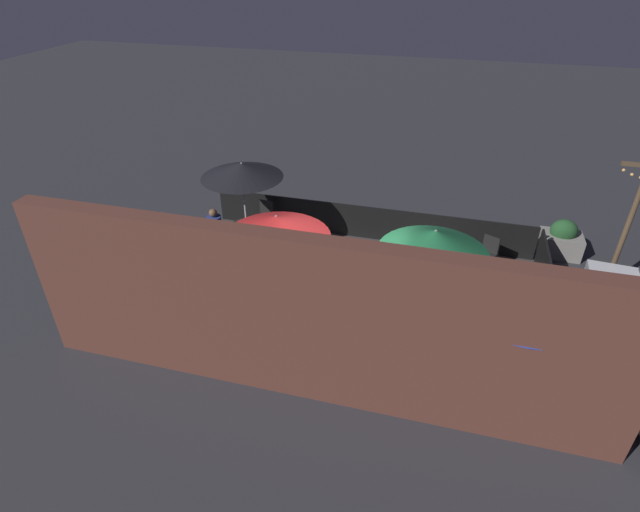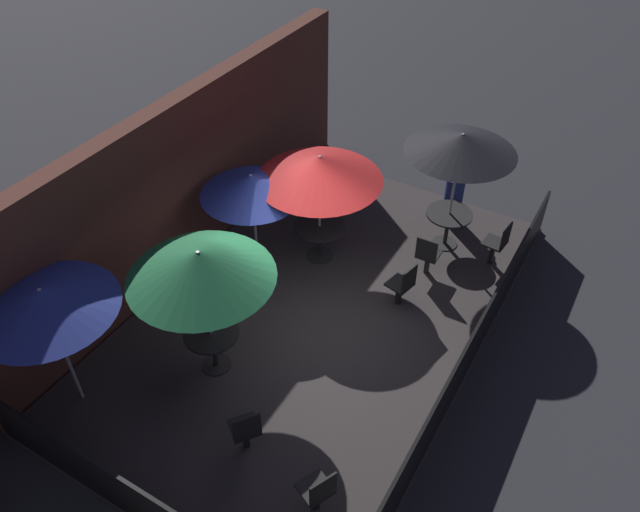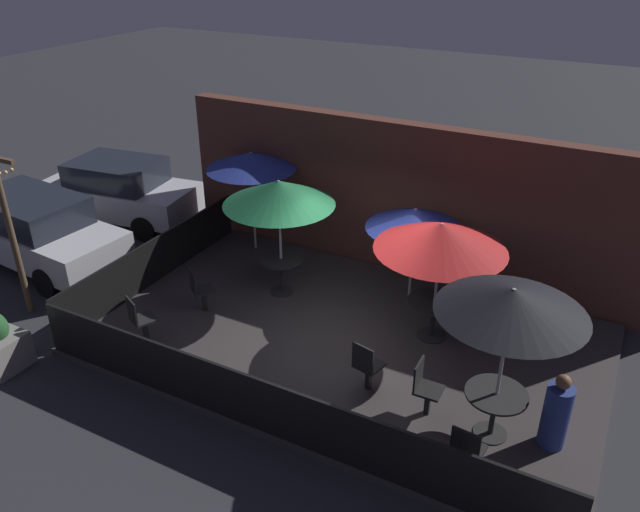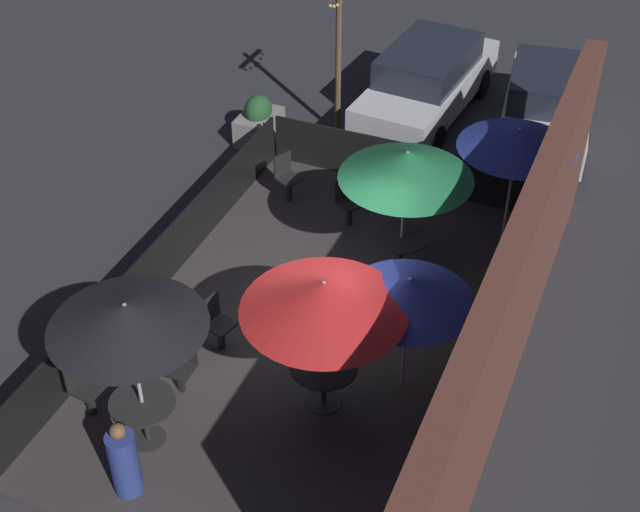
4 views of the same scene
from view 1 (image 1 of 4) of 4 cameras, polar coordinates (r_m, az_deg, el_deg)
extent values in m
plane|color=#2D2D33|center=(11.83, 2.94, -4.79)|extent=(60.00, 60.00, 0.00)
cube|color=#383333|center=(11.80, 2.95, -4.56)|extent=(8.94, 5.54, 0.12)
cube|color=brown|center=(8.52, -1.22, -7.61)|extent=(10.54, 0.36, 3.31)
cube|color=black|center=(13.78, 5.50, 3.81)|extent=(8.74, 0.05, 0.95)
cube|color=black|center=(11.61, 24.95, -5.43)|extent=(0.05, 5.34, 0.95)
cylinder|color=#B2B2B7|center=(10.84, -4.77, -0.69)|extent=(0.05, 0.05, 2.26)
cone|color=red|center=(10.38, -4.99, 3.43)|extent=(2.27, 2.27, 0.48)
cylinder|color=#B2B2B7|center=(10.25, 12.30, -3.02)|extent=(0.05, 0.05, 2.41)
cone|color=#1E6B3D|center=(9.73, 12.95, 1.65)|extent=(2.15, 2.15, 0.48)
cylinder|color=#B2B2B7|center=(12.90, -8.55, 5.34)|extent=(0.05, 0.05, 2.48)
cone|color=black|center=(12.46, -8.94, 9.68)|extent=(2.03, 2.03, 0.36)
cylinder|color=#B2B2B7|center=(9.28, 21.21, -9.45)|extent=(0.05, 0.05, 2.30)
cone|color=#283893|center=(8.70, 22.44, -4.62)|extent=(1.98, 1.98, 0.36)
cylinder|color=#B2B2B7|center=(9.98, -2.21, -4.69)|extent=(0.05, 0.05, 2.01)
cone|color=#283893|center=(9.52, -2.31, -0.79)|extent=(1.85, 1.85, 0.40)
cylinder|color=black|center=(11.48, -4.52, -5.38)|extent=(0.54, 0.54, 0.02)
cylinder|color=black|center=(11.27, -4.60, -3.99)|extent=(0.08, 0.08, 0.71)
cylinder|color=black|center=(11.06, -4.68, -2.43)|extent=(0.97, 0.97, 0.04)
cylinder|color=black|center=(10.96, 11.59, -8.15)|extent=(0.48, 0.48, 0.02)
cylinder|color=black|center=(10.74, 11.79, -6.68)|extent=(0.08, 0.08, 0.74)
cylinder|color=black|center=(10.50, 12.03, -5.02)|extent=(0.87, 0.87, 0.04)
cylinder|color=black|center=(13.49, -8.13, 0.67)|extent=(0.49, 0.49, 0.02)
cylinder|color=black|center=(13.31, -8.25, 1.96)|extent=(0.08, 0.08, 0.72)
cylinder|color=black|center=(13.13, -8.37, 3.39)|extent=(0.90, 0.90, 0.04)
cube|color=black|center=(14.12, -6.34, 3.40)|extent=(0.09, 0.09, 0.48)
cube|color=black|center=(14.00, -6.41, 4.33)|extent=(0.44, 0.44, 0.04)
cube|color=black|center=(14.03, -6.14, 5.52)|extent=(0.40, 0.07, 0.44)
cube|color=black|center=(12.72, 0.01, 0.04)|extent=(0.10, 0.10, 0.45)
cube|color=black|center=(12.59, 0.01, 0.98)|extent=(0.48, 0.48, 0.04)
cube|color=black|center=(12.61, 0.39, 2.28)|extent=(0.40, 0.12, 0.44)
cube|color=black|center=(11.91, 16.90, -4.08)|extent=(0.11, 0.11, 0.44)
cube|color=black|center=(11.77, 17.08, -3.14)|extent=(0.56, 0.56, 0.04)
cube|color=black|center=(11.77, 17.79, -1.86)|extent=(0.34, 0.26, 0.44)
cube|color=black|center=(13.04, 18.26, -0.86)|extent=(0.11, 0.11, 0.46)
cube|color=black|center=(12.91, 18.45, 0.07)|extent=(0.53, 0.53, 0.04)
cube|color=black|center=(12.94, 18.96, 1.29)|extent=(0.37, 0.20, 0.44)
cube|color=black|center=(13.08, -4.22, 0.88)|extent=(0.08, 0.08, 0.43)
cube|color=black|center=(12.96, -4.26, 1.76)|extent=(0.41, 0.41, 0.04)
cube|color=black|center=(12.79, -3.54, 2.59)|extent=(0.04, 0.40, 0.44)
cylinder|color=navy|center=(13.40, -11.84, 2.51)|extent=(0.52, 0.52, 1.02)
sphere|color=brown|center=(13.11, -12.13, 4.84)|extent=(0.21, 0.21, 0.21)
cube|color=gray|center=(14.72, 25.71, 1.18)|extent=(1.05, 0.73, 0.61)
ellipsoid|color=#235128|center=(14.52, 26.10, 2.62)|extent=(0.68, 0.54, 0.61)
cylinder|color=brown|center=(13.13, 31.67, 2.81)|extent=(0.12, 0.12, 3.42)
sphere|color=#F4B260|center=(12.58, 32.07, 7.89)|extent=(0.07, 0.07, 0.07)
sphere|color=#F4B260|center=(12.50, 31.38, 8.37)|extent=(0.07, 0.07, 0.07)
cylinder|color=black|center=(12.05, 31.98, -7.88)|extent=(0.65, 0.23, 0.64)
cylinder|color=black|center=(13.34, 31.07, -3.62)|extent=(0.65, 0.23, 0.64)
camera|label=2|loc=(14.07, 41.01, 29.56)|focal=35.00mm
camera|label=3|loc=(18.69, -3.48, 30.96)|focal=35.00mm
camera|label=4|loc=(12.78, -61.06, 30.49)|focal=50.00mm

